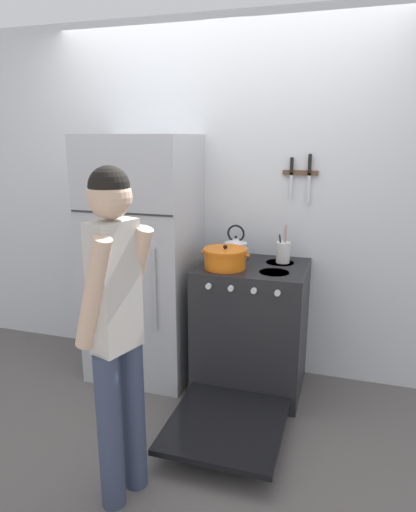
# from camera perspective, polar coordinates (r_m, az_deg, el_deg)

# --- Properties ---
(ground_plane) EXTENTS (14.00, 14.00, 0.00)m
(ground_plane) POSITION_cam_1_polar(r_m,az_deg,el_deg) (3.75, 1.68, -12.88)
(ground_plane) COLOR #5B5654
(wall_back) EXTENTS (10.00, 0.06, 2.55)m
(wall_back) POSITION_cam_1_polar(r_m,az_deg,el_deg) (3.39, 1.98, 6.85)
(wall_back) COLOR silver
(wall_back) RESTS_ON ground_plane
(refrigerator) EXTENTS (0.74, 0.64, 1.75)m
(refrigerator) POSITION_cam_1_polar(r_m,az_deg,el_deg) (3.33, -8.08, -0.43)
(refrigerator) COLOR #B7BABF
(refrigerator) RESTS_ON ground_plane
(stove_range) EXTENTS (0.72, 1.33, 0.90)m
(stove_range) POSITION_cam_1_polar(r_m,az_deg,el_deg) (3.20, 5.31, -9.18)
(stove_range) COLOR #232326
(stove_range) RESTS_ON ground_plane
(dutch_oven_pot) EXTENTS (0.33, 0.29, 0.16)m
(dutch_oven_pot) POSITION_cam_1_polar(r_m,az_deg,el_deg) (2.98, 2.16, -0.27)
(dutch_oven_pot) COLOR orange
(dutch_oven_pot) RESTS_ON stove_range
(tea_kettle) EXTENTS (0.20, 0.16, 0.25)m
(tea_kettle) POSITION_cam_1_polar(r_m,az_deg,el_deg) (3.20, 3.51, 1.00)
(tea_kettle) COLOR silver
(tea_kettle) RESTS_ON stove_range
(utensil_jar) EXTENTS (0.09, 0.09, 0.27)m
(utensil_jar) POSITION_cam_1_polar(r_m,az_deg,el_deg) (3.15, 9.37, 0.52)
(utensil_jar) COLOR silver
(utensil_jar) RESTS_ON stove_range
(person) EXTENTS (0.33, 0.38, 1.62)m
(person) POSITION_cam_1_polar(r_m,az_deg,el_deg) (2.12, -11.38, -8.07)
(person) COLOR #38425B
(person) RESTS_ON ground_plane
(wall_knife_strip) EXTENTS (0.24, 0.03, 0.34)m
(wall_knife_strip) POSITION_cam_1_polar(r_m,az_deg,el_deg) (3.22, 11.53, 10.28)
(wall_knife_strip) COLOR brown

